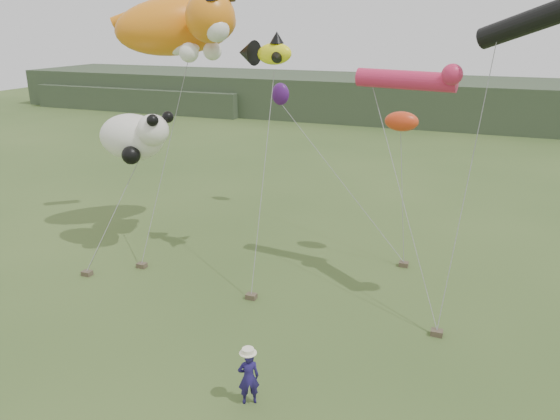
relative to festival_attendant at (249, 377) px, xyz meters
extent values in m
plane|color=#385123|center=(-1.95, 0.82, -0.74)|extent=(120.00, 120.00, 0.00)
cube|color=#2D3D28|center=(-1.95, 45.82, 1.26)|extent=(90.00, 12.00, 4.00)
cube|color=#2D3D28|center=(-31.95, 42.82, 0.51)|extent=(25.00, 8.00, 2.50)
imported|color=#1F1756|center=(0.00, 0.00, 0.00)|extent=(0.65, 0.59, 1.49)
cube|color=brown|center=(-7.33, 5.85, -0.65)|extent=(0.36, 0.29, 0.18)
cube|color=brown|center=(-2.23, 5.07, -0.65)|extent=(0.36, 0.29, 0.18)
cube|color=brown|center=(4.10, 5.00, -0.65)|extent=(0.36, 0.29, 0.18)
cube|color=brown|center=(-8.86, 4.47, -0.65)|extent=(0.36, 0.29, 0.18)
cube|color=brown|center=(2.30, 9.75, -0.65)|extent=(0.36, 0.29, 0.18)
ellipsoid|color=orange|center=(-7.56, 9.88, 8.31)|extent=(5.38, 5.32, 2.78)
sphere|color=orange|center=(-5.45, 8.83, 8.63)|extent=(1.90, 1.90, 1.90)
sphere|color=white|center=(-5.03, 8.51, 8.21)|extent=(0.95, 0.95, 0.95)
ellipsoid|color=white|center=(-7.35, 9.56, 7.47)|extent=(1.85, 0.93, 0.58)
sphere|color=white|center=(-6.08, 8.19, 7.37)|extent=(0.74, 0.74, 0.74)
sphere|color=white|center=(-5.87, 9.67, 7.37)|extent=(0.74, 0.74, 0.74)
cylinder|color=orange|center=(-10.30, 10.72, 8.74)|extent=(1.96, 1.44, 1.14)
ellipsoid|color=#FFFA17|center=(-2.66, 8.35, 7.38)|extent=(1.58, 0.93, 0.85)
cone|color=black|center=(-3.89, 8.66, 7.38)|extent=(0.90, 1.06, 0.92)
cone|color=black|center=(-2.56, 8.35, 7.94)|extent=(0.51, 0.51, 0.41)
cone|color=black|center=(-2.35, 7.84, 7.28)|extent=(0.54, 0.57, 0.41)
cone|color=black|center=(-2.35, 8.86, 7.28)|extent=(0.54, 0.57, 0.41)
cylinder|color=black|center=(5.78, 7.56, 8.52)|extent=(3.43, 2.38, 1.76)
cylinder|color=#CA234C|center=(2.00, 8.79, 6.59)|extent=(3.47, 1.00, 0.70)
sphere|color=#CA234C|center=(3.54, 8.24, 6.86)|extent=(0.68, 0.68, 0.68)
ellipsoid|color=white|center=(-8.55, 7.55, 4.08)|extent=(2.81, 1.87, 1.87)
sphere|color=white|center=(-7.30, 7.23, 4.49)|extent=(1.25, 1.25, 1.25)
sphere|color=black|center=(-6.99, 6.82, 4.96)|extent=(0.46, 0.46, 0.46)
sphere|color=black|center=(-6.89, 7.70, 4.96)|extent=(0.46, 0.46, 0.46)
sphere|color=black|center=(-8.03, 6.71, 3.56)|extent=(0.73, 0.73, 0.73)
sphere|color=black|center=(-9.38, 7.86, 3.66)|extent=(0.73, 0.73, 0.73)
ellipsoid|color=red|center=(1.74, 10.23, 4.93)|extent=(1.27, 0.74, 0.74)
ellipsoid|color=#451465|center=(-4.93, 14.74, 5.14)|extent=(0.89, 0.59, 1.08)
camera|label=1|loc=(4.97, -10.48, 8.40)|focal=35.00mm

